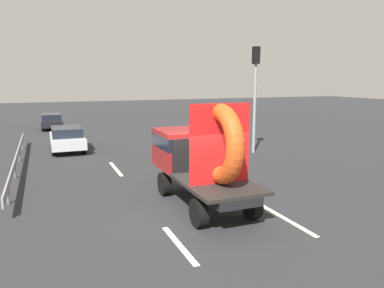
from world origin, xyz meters
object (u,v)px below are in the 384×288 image
at_px(distant_sedan, 67,138).
at_px(flatbed_truck, 198,154).
at_px(traffic_light, 255,85).
at_px(oncoming_car, 52,121).

bearing_deg(distant_sedan, flatbed_truck, -72.31).
relative_size(traffic_light, oncoming_car, 1.52).
height_order(traffic_light, oncoming_car, traffic_light).
bearing_deg(oncoming_car, traffic_light, -55.56).
relative_size(flatbed_truck, oncoming_car, 1.31).
bearing_deg(oncoming_car, distant_sedan, -86.77).
bearing_deg(flatbed_truck, traffic_light, 46.31).
bearing_deg(oncoming_car, flatbed_truck, -79.13).
bearing_deg(traffic_light, distant_sedan, 154.52).
distance_m(distant_sedan, oncoming_car, 10.24).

